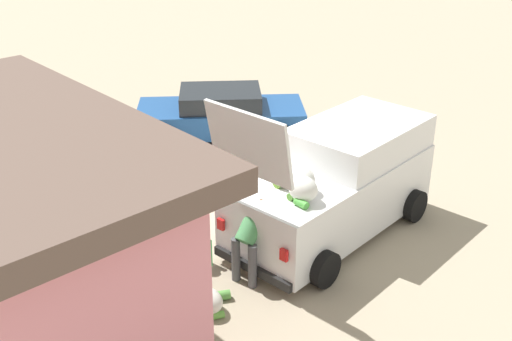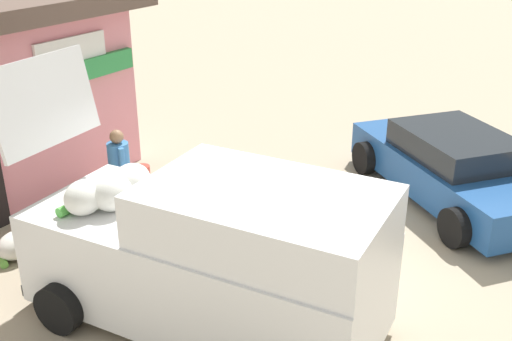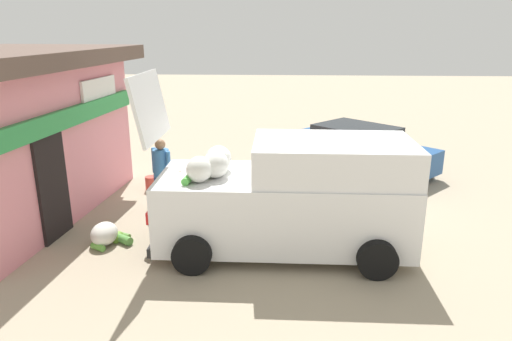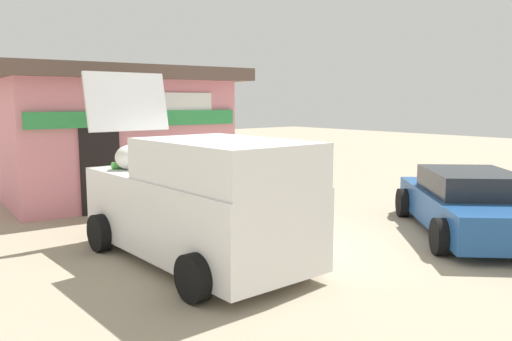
% 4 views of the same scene
% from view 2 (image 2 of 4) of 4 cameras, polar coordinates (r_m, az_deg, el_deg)
% --- Properties ---
extents(ground_plane, '(60.00, 60.00, 0.00)m').
position_cam_2_polar(ground_plane, '(9.07, -0.67, -8.33)').
color(ground_plane, tan).
extents(delivery_van, '(2.17, 4.57, 3.10)m').
position_cam_2_polar(delivery_van, '(7.29, -4.09, -7.89)').
color(delivery_van, white).
rests_on(delivery_van, ground_plane).
extents(parked_sedan, '(4.20, 4.27, 1.23)m').
position_cam_2_polar(parked_sedan, '(11.17, 17.96, 0.32)').
color(parked_sedan, '#1E4C8C').
rests_on(parked_sedan, ground_plane).
extents(vendor_standing, '(0.48, 0.48, 1.60)m').
position_cam_2_polar(vendor_standing, '(9.92, -12.64, 0.05)').
color(vendor_standing, navy).
rests_on(vendor_standing, ground_plane).
extents(customer_bending, '(0.58, 0.73, 1.38)m').
position_cam_2_polar(customer_bending, '(8.69, -16.77, -4.61)').
color(customer_bending, '#4C4C51').
rests_on(customer_bending, ground_plane).
extents(unloaded_banana_pile, '(0.73, 0.79, 0.40)m').
position_cam_2_polar(unloaded_banana_pile, '(9.69, -21.34, -6.64)').
color(unloaded_banana_pile, silver).
rests_on(unloaded_banana_pile, ground_plane).
extents(paint_bucket, '(0.29, 0.29, 0.35)m').
position_cam_2_polar(paint_bucket, '(11.53, -10.57, -0.39)').
color(paint_bucket, '#BF3F33').
rests_on(paint_bucket, ground_plane).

